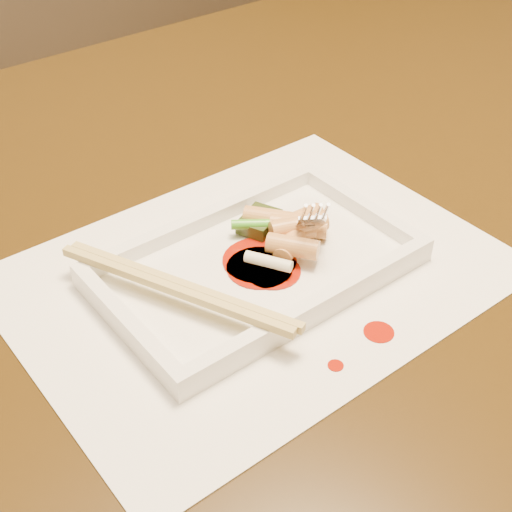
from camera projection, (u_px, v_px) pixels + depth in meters
table at (243, 288)px, 0.75m from camera, size 1.40×0.90×0.75m
placemat at (256, 273)px, 0.60m from camera, size 0.40×0.30×0.00m
sauce_splatter_a at (379, 332)px, 0.55m from camera, size 0.02×0.02×0.00m
sauce_splatter_b at (336, 365)px, 0.52m from camera, size 0.01×0.01×0.00m
plate_base at (256, 269)px, 0.60m from camera, size 0.26×0.16×0.01m
plate_rim_far at (205, 218)px, 0.64m from camera, size 0.26×0.01×0.01m
plate_rim_near at (315, 306)px, 0.55m from camera, size 0.26×0.01×0.01m
plate_rim_left at (126, 322)px, 0.53m from camera, size 0.01×0.14×0.01m
plate_rim_right at (362, 207)px, 0.65m from camera, size 0.01×0.14×0.01m
veg_piece at (259, 221)px, 0.64m from camera, size 0.05×0.04×0.01m
scallion_white at (268, 261)px, 0.58m from camera, size 0.03×0.04×0.01m
scallion_green at (280, 224)px, 0.62m from camera, size 0.07×0.06×0.01m
chopstick_a at (172, 289)px, 0.55m from camera, size 0.09×0.19×0.01m
chopstick_b at (181, 285)px, 0.55m from camera, size 0.09×0.19×0.01m
fork at (308, 154)px, 0.60m from camera, size 0.09×0.10×0.14m
sauce_blob_0 at (272, 271)px, 0.59m from camera, size 0.05×0.05×0.00m
sauce_blob_1 at (260, 268)px, 0.60m from camera, size 0.06×0.06×0.00m
sauce_blob_2 at (259, 260)px, 0.60m from camera, size 0.06×0.06×0.00m
rice_cake_0 at (302, 231)px, 0.62m from camera, size 0.04×0.03×0.02m
rice_cake_1 at (298, 221)px, 0.63m from camera, size 0.05×0.02×0.02m
rice_cake_2 at (293, 246)px, 0.59m from camera, size 0.04×0.05×0.02m
rice_cake_3 at (272, 219)px, 0.63m from camera, size 0.05×0.05×0.02m
rice_cake_4 at (299, 226)px, 0.63m from camera, size 0.05×0.05×0.02m
rice_cake_5 at (299, 226)px, 0.62m from camera, size 0.05×0.03×0.02m
rice_cake_6 at (292, 241)px, 0.61m from camera, size 0.05×0.04×0.02m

